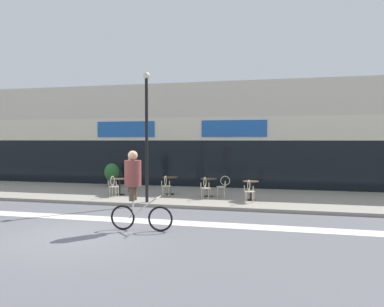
{
  "coord_description": "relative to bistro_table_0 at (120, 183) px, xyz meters",
  "views": [
    {
      "loc": [
        5.32,
        -8.82,
        2.56
      ],
      "look_at": [
        1.66,
        6.29,
        1.98
      ],
      "focal_mm": 35.0,
      "sensor_mm": 36.0,
      "label": 1
    }
  ],
  "objects": [
    {
      "name": "ground_plane",
      "position": [
        1.68,
        -6.43,
        -0.64
      ],
      "size": [
        120.0,
        120.0,
        0.0
      ],
      "primitive_type": "plane",
      "color": "#5B5B60"
    },
    {
      "name": "sidewalk_slab",
      "position": [
        1.68,
        0.82,
        -0.58
      ],
      "size": [
        40.0,
        5.5,
        0.12
      ],
      "primitive_type": "cube",
      "color": "gray",
      "rests_on": "ground"
    },
    {
      "name": "storefront_facade",
      "position": [
        1.68,
        5.53,
        2.11
      ],
      "size": [
        40.0,
        4.06,
        5.52
      ],
      "color": "beige",
      "rests_on": "ground"
    },
    {
      "name": "bike_lane_stripe",
      "position": [
        1.68,
        -4.27,
        -0.64
      ],
      "size": [
        36.0,
        0.7,
        0.01
      ],
      "primitive_type": "cube",
      "color": "silver",
      "rests_on": "ground"
    },
    {
      "name": "bistro_table_0",
      "position": [
        0.0,
        0.0,
        0.0
      ],
      "size": [
        0.76,
        0.76,
        0.72
      ],
      "color": "black",
      "rests_on": "sidewalk_slab"
    },
    {
      "name": "bistro_table_1",
      "position": [
        2.12,
        0.67,
        0.03
      ],
      "size": [
        0.7,
        0.7,
        0.77
      ],
      "color": "black",
      "rests_on": "sidewalk_slab"
    },
    {
      "name": "bistro_table_2",
      "position": [
        3.92,
        0.43,
        0.03
      ],
      "size": [
        0.7,
        0.7,
        0.78
      ],
      "color": "black",
      "rests_on": "sidewalk_slab"
    },
    {
      "name": "bistro_table_3",
      "position": [
        5.77,
        -0.17,
        0.03
      ],
      "size": [
        0.65,
        0.65,
        0.78
      ],
      "color": "black",
      "rests_on": "sidewalk_slab"
    },
    {
      "name": "cafe_chair_0_near",
      "position": [
        0.0,
        -0.63,
        -0.0
      ],
      "size": [
        0.41,
        0.58,
        0.9
      ],
      "rotation": [
        0.0,
        0.0,
        1.6
      ],
      "color": "beige",
      "rests_on": "sidewalk_slab"
    },
    {
      "name": "cafe_chair_1_near",
      "position": [
        2.13,
        0.04,
        -0.0
      ],
      "size": [
        0.44,
        0.6,
        0.9
      ],
      "rotation": [
        0.0,
        0.0,
        1.69
      ],
      "color": "beige",
      "rests_on": "sidewalk_slab"
    },
    {
      "name": "cafe_chair_2_near",
      "position": [
        3.92,
        -0.2,
        -0.0
      ],
      "size": [
        0.42,
        0.58,
        0.9
      ],
      "rotation": [
        0.0,
        0.0,
        1.52
      ],
      "color": "beige",
      "rests_on": "sidewalk_slab"
    },
    {
      "name": "cafe_chair_2_side",
      "position": [
        4.55,
        0.43,
        -0.0
      ],
      "size": [
        0.59,
        0.43,
        0.9
      ],
      "rotation": [
        0.0,
        0.0,
        3.22
      ],
      "color": "beige",
      "rests_on": "sidewalk_slab"
    },
    {
      "name": "cafe_chair_3_near",
      "position": [
        5.76,
        -0.8,
        -0.0
      ],
      "size": [
        0.45,
        0.6,
        0.9
      ],
      "rotation": [
        0.0,
        0.0,
        1.45
      ],
      "color": "beige",
      "rests_on": "sidewalk_slab"
    },
    {
      "name": "planter_pot",
      "position": [
        -1.59,
        2.52,
        0.15
      ],
      "size": [
        0.76,
        0.76,
        1.22
      ],
      "color": "#4C4C51",
      "rests_on": "sidewalk_slab"
    },
    {
      "name": "lamp_post",
      "position": [
        1.87,
        -1.58,
        2.4
      ],
      "size": [
        0.26,
        0.26,
        5.04
      ],
      "color": "black",
      "rests_on": "sidewalk_slab"
    },
    {
      "name": "cyclist_1",
      "position": [
        2.97,
        -5.48,
        0.68
      ],
      "size": [
        1.81,
        0.54,
        2.25
      ],
      "rotation": [
        0.0,
        0.0,
        0.07
      ],
      "color": "black",
      "rests_on": "ground"
    },
    {
      "name": "pedestrian_near_end",
      "position": [
        0.15,
        0.93,
        0.48
      ],
      "size": [
        0.53,
        0.53,
        1.69
      ],
      "rotation": [
        0.0,
        0.0,
        2.89
      ],
      "color": "#4C3D2D",
      "rests_on": "sidewalk_slab"
    }
  ]
}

